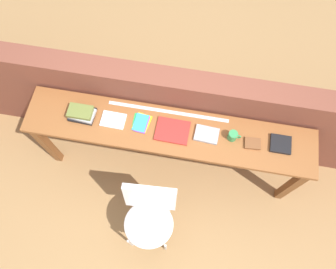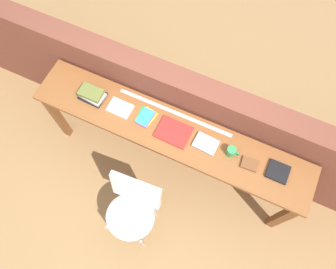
% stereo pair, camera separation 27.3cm
% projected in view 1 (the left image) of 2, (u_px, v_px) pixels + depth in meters
% --- Properties ---
extents(ground_plane, '(40.00, 40.00, 0.00)m').
position_uv_depth(ground_plane, '(164.00, 189.00, 3.47)').
color(ground_plane, '#9E7547').
extents(brick_wall_back, '(6.00, 0.20, 1.17)m').
position_uv_depth(brick_wall_back, '(175.00, 110.00, 3.17)').
color(brick_wall_back, brown).
rests_on(brick_wall_back, ground).
extents(sideboard, '(2.50, 0.44, 0.88)m').
position_uv_depth(sideboard, '(169.00, 136.00, 2.90)').
color(sideboard, brown).
rests_on(sideboard, ground).
extents(chair_white_moulded, '(0.47, 0.48, 0.89)m').
position_uv_depth(chair_white_moulded, '(149.00, 215.00, 2.85)').
color(chair_white_moulded, white).
rests_on(chair_white_moulded, ground).
extents(book_stack_leftmost, '(0.23, 0.17, 0.09)m').
position_uv_depth(book_stack_leftmost, '(82.00, 113.00, 2.79)').
color(book_stack_leftmost, black).
rests_on(book_stack_leftmost, sideboard).
extents(magazine_cycling, '(0.21, 0.15, 0.02)m').
position_uv_depth(magazine_cycling, '(113.00, 120.00, 2.80)').
color(magazine_cycling, white).
rests_on(magazine_cycling, sideboard).
extents(pamphlet_pile_colourful, '(0.16, 0.19, 0.01)m').
position_uv_depth(pamphlet_pile_colourful, '(141.00, 123.00, 2.79)').
color(pamphlet_pile_colourful, green).
rests_on(pamphlet_pile_colourful, sideboard).
extents(book_open_centre, '(0.29, 0.22, 0.02)m').
position_uv_depth(book_open_centre, '(172.00, 131.00, 2.76)').
color(book_open_centre, red).
rests_on(book_open_centre, sideboard).
extents(book_grey_hardcover, '(0.21, 0.16, 0.03)m').
position_uv_depth(book_grey_hardcover, '(207.00, 134.00, 2.74)').
color(book_grey_hardcover, '#9E9EA3').
rests_on(book_grey_hardcover, sideboard).
extents(mug, '(0.11, 0.08, 0.09)m').
position_uv_depth(mug, '(233.00, 136.00, 2.70)').
color(mug, '#338C4C').
rests_on(mug, sideboard).
extents(leather_journal_brown, '(0.14, 0.11, 0.02)m').
position_uv_depth(leather_journal_brown, '(253.00, 143.00, 2.71)').
color(leather_journal_brown, brown).
rests_on(leather_journal_brown, sideboard).
extents(book_repair_rightmost, '(0.17, 0.16, 0.03)m').
position_uv_depth(book_repair_rightmost, '(281.00, 144.00, 2.71)').
color(book_repair_rightmost, black).
rests_on(book_repair_rightmost, sideboard).
extents(ruler_metal_back_edge, '(1.06, 0.03, 0.00)m').
position_uv_depth(ruler_metal_back_edge, '(168.00, 112.00, 2.84)').
color(ruler_metal_back_edge, silver).
rests_on(ruler_metal_back_edge, sideboard).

